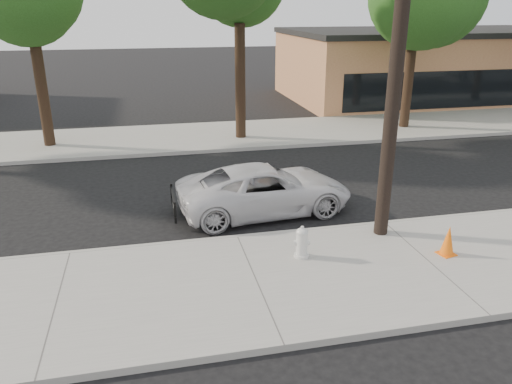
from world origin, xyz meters
TOP-DOWN VIEW (x-y plane):
  - ground at (0.00, 0.00)m, footprint 120.00×120.00m
  - near_sidewalk at (0.00, -4.30)m, footprint 90.00×4.40m
  - far_sidewalk at (0.00, 8.50)m, footprint 90.00×5.00m
  - curb_near at (0.00, -2.10)m, footprint 90.00×0.12m
  - building_main at (16.00, 16.00)m, footprint 18.00×10.00m
  - utility_pole at (3.60, -2.70)m, footprint 1.40×0.34m
  - police_cruiser at (1.13, -0.37)m, footprint 5.14×2.75m
  - fire_hydrant at (1.24, -3.50)m, footprint 0.39×0.35m
  - traffic_cone at (4.58, -4.12)m, footprint 0.44×0.44m

SIDE VIEW (x-z plane):
  - ground at x=0.00m, z-range 0.00..0.00m
  - near_sidewalk at x=0.00m, z-range 0.00..0.15m
  - far_sidewalk at x=0.00m, z-range 0.00..0.15m
  - curb_near at x=0.00m, z-range -0.01..0.15m
  - traffic_cone at x=4.58m, z-range 0.14..0.85m
  - fire_hydrant at x=1.24m, z-range 0.14..0.85m
  - police_cruiser at x=1.13m, z-range 0.00..1.37m
  - building_main at x=16.00m, z-range 0.00..4.00m
  - utility_pole at x=3.60m, z-range 0.20..9.20m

